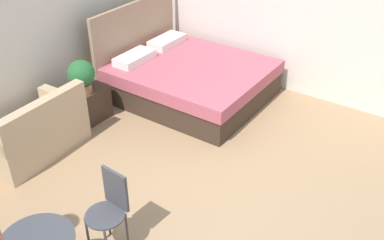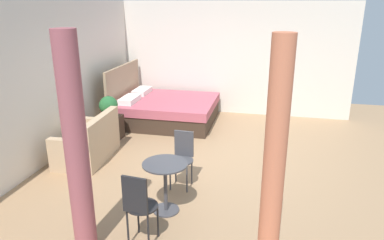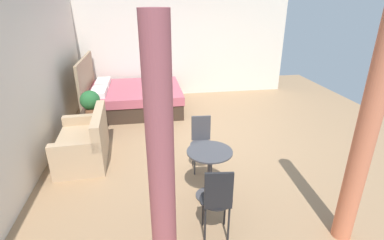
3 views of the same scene
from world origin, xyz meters
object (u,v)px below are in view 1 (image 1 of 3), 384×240
object	(u,v)px
couch	(34,133)
nightstand	(89,104)
bed	(188,78)
cafe_chair_near_window	(110,205)
potted_plant	(81,75)

from	to	relation	value
couch	nightstand	size ratio (longest dim) A/B	2.59
bed	nightstand	size ratio (longest dim) A/B	4.41
couch	bed	bearing A→B (deg)	-17.04
cafe_chair_near_window	nightstand	bearing A→B (deg)	51.32
cafe_chair_near_window	potted_plant	bearing A→B (deg)	52.64
couch	potted_plant	bearing A→B (deg)	-0.58
couch	nightstand	world-z (taller)	couch
bed	potted_plant	size ratio (longest dim) A/B	4.80
bed	nightstand	distance (m)	1.54
bed	cafe_chair_near_window	distance (m)	3.10
potted_plant	nightstand	bearing A→B (deg)	20.95
potted_plant	couch	bearing A→B (deg)	179.42
bed	nightstand	xyz separation A→B (m)	(-1.35, 0.74, -0.06)
potted_plant	cafe_chair_near_window	bearing A→B (deg)	-127.36
couch	cafe_chair_near_window	xyz separation A→B (m)	(-0.56, -1.87, 0.23)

